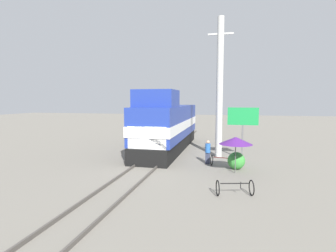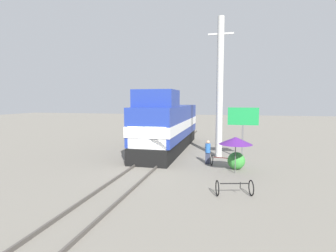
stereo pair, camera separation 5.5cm
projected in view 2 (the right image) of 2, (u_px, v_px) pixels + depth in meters
ground_plane at (151, 163)px, 17.33m from camera, size 120.00×120.00×0.00m
rail_near at (141, 162)px, 17.49m from camera, size 0.08×36.87×0.15m
rail_far at (161, 163)px, 17.16m from camera, size 0.08×36.87×0.15m
locomotive at (168, 126)px, 21.78m from camera, size 3.00×12.61×4.89m
utility_pole at (220, 88)px, 18.83m from camera, size 1.80×0.47×10.04m
vendor_umbrella at (236, 141)px, 14.82m from camera, size 1.87×1.87×2.10m
billboard_sign at (243, 120)px, 18.35m from camera, size 2.10×0.12×3.66m
shrub_cluster at (236, 161)px, 15.81m from camera, size 1.05×1.05×1.05m
person_bystander at (208, 151)px, 17.14m from camera, size 0.34×0.34×1.56m
bicycle at (224, 161)px, 16.49m from camera, size 1.69×0.93×0.69m
bicycle_spare at (234, 188)px, 11.43m from camera, size 1.66×1.05×0.69m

